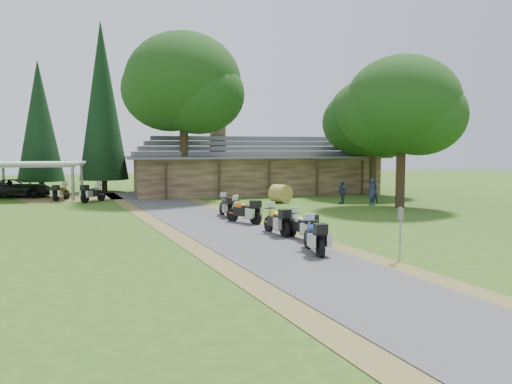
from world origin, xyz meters
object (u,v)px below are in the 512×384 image
object	(u,v)px
carport	(37,181)
hay_bale	(281,194)
motorcycle_row_b	(301,224)
motorcycle_row_e	(226,205)
lodge	(254,164)
motorcycle_carport_b	(93,192)
car_dark_suv	(17,183)
motorcycle_row_a	(314,235)
motorcycle_row_c	(276,219)
motorcycle_carport_a	(61,191)
motorcycle_row_d	(244,210)

from	to	relation	value
carport	hay_bale	xyz separation A→B (m)	(16.83, -7.19, -0.76)
motorcycle_row_b	motorcycle_row_e	bearing A→B (deg)	-3.20
motorcycle_row_e	lodge	bearing A→B (deg)	-27.17
motorcycle_row_b	motorcycle_carport_b	size ratio (longest dim) A/B	0.90
car_dark_suv	hay_bale	distance (m)	20.65
car_dark_suv	motorcycle_row_a	world-z (taller)	car_dark_suv
carport	car_dark_suv	bearing A→B (deg)	137.26
lodge	hay_bale	world-z (taller)	lodge
motorcycle_row_c	motorcycle_carport_a	bearing A→B (deg)	21.92
motorcycle_carport_b	hay_bale	size ratio (longest dim) A/B	1.64
motorcycle_row_c	motorcycle_carport_b	distance (m)	18.48
motorcycle_row_b	motorcycle_row_c	xyz separation A→B (m)	(-0.63, 1.39, 0.05)
motorcycle_row_d	motorcycle_row_b	bearing A→B (deg)	160.24
motorcycle_row_a	motorcycle_row_d	bearing A→B (deg)	10.68
lodge	motorcycle_row_e	xyz separation A→B (m)	(-5.68, -14.67, -1.80)
car_dark_suv	motorcycle_row_a	bearing A→B (deg)	-142.96
motorcycle_row_c	motorcycle_carport_b	size ratio (longest dim) A/B	0.96
motorcycle_row_b	motorcycle_row_d	bearing A→B (deg)	-1.38
motorcycle_row_b	car_dark_suv	bearing A→B (deg)	18.20
motorcycle_carport_a	motorcycle_carport_b	size ratio (longest dim) A/B	0.94
hay_bale	motorcycle_carport_a	bearing A→B (deg)	159.13
carport	motorcycle_row_e	distance (m)	17.70
motorcycle_row_c	motorcycle_carport_a	world-z (taller)	motorcycle_row_c
lodge	motorcycle_carport_a	xyz separation A→B (m)	(-15.42, -2.76, -1.78)
motorcycle_row_d	motorcycle_row_e	size ratio (longest dim) A/B	1.08
motorcycle_row_c	motorcycle_row_e	world-z (taller)	motorcycle_row_c
carport	motorcycle_carport_a	bearing A→B (deg)	-32.78
motorcycle_carport_a	lodge	bearing A→B (deg)	-57.63
lodge	motorcycle_row_d	world-z (taller)	lodge
hay_bale	motorcycle_row_e	bearing A→B (deg)	-130.36
motorcycle_row_c	motorcycle_carport_b	world-z (taller)	motorcycle_carport_b
lodge	hay_bale	size ratio (longest dim) A/B	16.72
motorcycle_row_d	hay_bale	world-z (taller)	motorcycle_row_d
car_dark_suv	motorcycle_row_a	distance (m)	29.32
car_dark_suv	motorcycle_row_d	distance (m)	22.48
hay_bale	motorcycle_row_c	bearing A→B (deg)	-109.30
motorcycle_row_a	motorcycle_carport_b	xyz separation A→B (m)	(-8.46, 20.54, 0.03)
motorcycle_carport_a	hay_bale	bearing A→B (deg)	-88.67
lodge	motorcycle_row_c	bearing A→B (deg)	-102.84
lodge	motorcycle_row_c	size ratio (longest dim) A/B	10.58
motorcycle_row_d	motorcycle_carport_b	bearing A→B (deg)	-1.69
carport	motorcycle_row_e	bearing A→B (deg)	-43.13
motorcycle_carport_a	motorcycle_carport_b	bearing A→B (deg)	-103.74
lodge	carport	distance (m)	17.32
motorcycle_row_b	hay_bale	world-z (taller)	motorcycle_row_b
motorcycle_row_d	hay_bale	bearing A→B (deg)	-62.25
lodge	motorcycle_row_d	xyz separation A→B (m)	(-5.32, -17.25, -1.75)
motorcycle_carport_b	motorcycle_row_b	bearing A→B (deg)	-113.19
car_dark_suv	motorcycle_row_b	world-z (taller)	car_dark_suv
motorcycle_row_e	motorcycle_carport_a	bearing A→B (deg)	33.26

